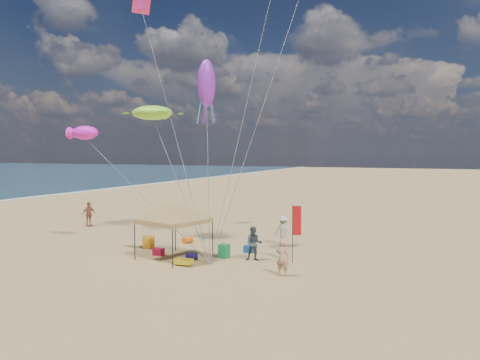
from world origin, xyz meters
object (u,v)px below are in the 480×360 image
Objects in this scene: cooler_blue at (249,249)px; person_near_b at (254,244)px; chair_green at (224,251)px; person_near_a at (282,257)px; beach_cart at (183,261)px; person_far_a at (89,214)px; canopy_tent at (174,203)px; cooler_red at (158,252)px; chair_yellow at (149,242)px; feather_flag at (296,224)px; person_near_c at (283,231)px.

person_near_b reaches higher than cooler_blue.
person_near_a is at bearing -28.55° from chair_green.
person_near_a reaches higher than beach_cart.
cooler_blue is 0.29× the size of person_far_a.
canopy_tent is 10.08× the size of cooler_red.
canopy_tent is 4.57m from person_near_b.
person_near_a is at bearing -50.09° from cooler_blue.
chair_yellow is (-5.65, -1.29, 0.16)m from cooler_blue.
feather_flag is at bearing -93.79° from person_far_a.
cooler_blue is at bearing 31.24° from cooler_red.
chair_yellow is 9.12m from person_near_a.
person_far_a is (-13.40, 4.99, 0.57)m from chair_green.
cooler_red is at bearing 149.80° from beach_cart.
person_near_b is at bearing -60.16° from cooler_blue.
person_near_b reaches higher than chair_green.
beach_cart is 14.26m from person_far_a.
person_near_a is 0.90× the size of person_far_a.
beach_cart is (2.31, -1.34, 0.01)m from cooler_red.
canopy_tent is at bearing -164.39° from feather_flag.
feather_flag reaches higher than beach_cart.
person_far_a is (-15.04, 4.95, 0.05)m from person_near_b.
beach_cart is 0.52× the size of person_near_b.
person_far_a is (-17.25, 7.08, 0.09)m from person_near_a.
canopy_tent is 4.94m from cooler_blue.
cooler_red is 7.41m from person_near_a.
beach_cart is at bearing -159.99° from person_near_b.
person_near_c is (-2.03, 6.32, 0.04)m from person_near_a.
person_near_c is 0.95× the size of person_far_a.
cooler_blue is 0.60× the size of beach_cart.
canopy_tent reaches higher than cooler_blue.
chair_yellow is at bearing -167.13° from cooler_blue.
canopy_tent reaches higher than chair_green.
canopy_tent reaches higher than chair_yellow.
feather_flag is 4.12× the size of chair_yellow.
cooler_blue is at bearing 44.01° from canopy_tent.
person_near_b is (0.92, -1.60, 0.68)m from cooler_blue.
beach_cart is at bearing -0.07° from person_near_a.
chair_yellow is 0.38× the size of person_far_a.
person_near_b is at bearing -2.68° from chair_yellow.
person_near_c is at bearing 68.31° from person_near_b.
feather_flag reaches higher than cooler_blue.
person_near_b is (5.08, 0.93, 0.68)m from cooler_red.
person_far_a is at bearing 8.84° from person_near_c.
chair_yellow is 9.68m from person_far_a.
cooler_red is at bearing -109.36° from person_far_a.
cooler_red is 0.60× the size of beach_cart.
canopy_tent is 7.78× the size of chair_yellow.
cooler_red is 4.87m from cooler_blue.
person_near_c is at bearing 66.70° from chair_green.
chair_yellow is at bearing 41.66° from person_near_c.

